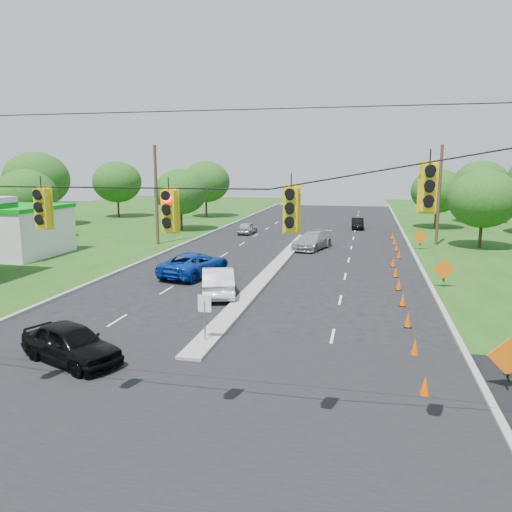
# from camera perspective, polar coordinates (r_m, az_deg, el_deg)

# --- Properties ---
(ground) EXTENTS (160.00, 160.00, 0.00)m
(ground) POSITION_cam_1_polar(r_m,az_deg,el_deg) (15.61, -13.06, -17.21)
(ground) COLOR black
(ground) RESTS_ON ground
(cross_street) EXTENTS (160.00, 14.00, 0.02)m
(cross_street) POSITION_cam_1_polar(r_m,az_deg,el_deg) (15.61, -13.06, -17.21)
(cross_street) COLOR black
(cross_street) RESTS_ON ground
(curb_left) EXTENTS (0.25, 110.00, 0.16)m
(curb_left) POSITION_cam_1_polar(r_m,az_deg,el_deg) (46.01, -8.39, 1.21)
(curb_left) COLOR gray
(curb_left) RESTS_ON ground
(curb_right) EXTENTS (0.25, 110.00, 0.16)m
(curb_right) POSITION_cam_1_polar(r_m,az_deg,el_deg) (43.19, 17.52, 0.25)
(curb_right) COLOR gray
(curb_right) RESTS_ON ground
(median) EXTENTS (1.00, 34.00, 0.18)m
(median) POSITION_cam_1_polar(r_m,az_deg,el_deg) (34.73, 1.97, -1.61)
(median) COLOR gray
(median) RESTS_ON ground
(median_sign) EXTENTS (0.55, 0.06, 2.05)m
(median_sign) POSITION_cam_1_polar(r_m,az_deg,el_deg) (20.25, -5.89, -6.06)
(median_sign) COLOR gray
(median_sign) RESTS_ON ground
(signal_span) EXTENTS (25.60, 0.32, 9.00)m
(signal_span) POSITION_cam_1_polar(r_m,az_deg,el_deg) (13.21, -15.98, 0.44)
(signal_span) COLOR #422D1C
(signal_span) RESTS_ON ground
(utility_pole_far_left) EXTENTS (0.28, 0.28, 9.00)m
(utility_pole_far_left) POSITION_cam_1_polar(r_m,az_deg,el_deg) (46.44, -11.33, 6.79)
(utility_pole_far_left) COLOR #422D1C
(utility_pole_far_left) RESTS_ON ground
(utility_pole_far_right) EXTENTS (0.28, 0.28, 9.00)m
(utility_pole_far_right) POSITION_cam_1_polar(r_m,az_deg,el_deg) (47.91, 20.19, 6.47)
(utility_pole_far_right) COLOR #422D1C
(utility_pole_far_right) RESTS_ON ground
(cone_0) EXTENTS (0.32, 0.32, 0.70)m
(cone_0) POSITION_cam_1_polar(r_m,az_deg,el_deg) (16.96, 18.75, -13.89)
(cone_0) COLOR #F54F04
(cone_0) RESTS_ON ground
(cone_1) EXTENTS (0.32, 0.32, 0.70)m
(cone_1) POSITION_cam_1_polar(r_m,az_deg,el_deg) (20.20, 17.71, -9.88)
(cone_1) COLOR #F54F04
(cone_1) RESTS_ON ground
(cone_2) EXTENTS (0.32, 0.32, 0.70)m
(cone_2) POSITION_cam_1_polar(r_m,az_deg,el_deg) (23.51, 16.98, -6.98)
(cone_2) COLOR #F54F04
(cone_2) RESTS_ON ground
(cone_3) EXTENTS (0.32, 0.32, 0.70)m
(cone_3) POSITION_cam_1_polar(r_m,az_deg,el_deg) (26.87, 16.43, -4.81)
(cone_3) COLOR #F54F04
(cone_3) RESTS_ON ground
(cone_4) EXTENTS (0.32, 0.32, 0.70)m
(cone_4) POSITION_cam_1_polar(r_m,az_deg,el_deg) (30.26, 16.01, -3.12)
(cone_4) COLOR #F54F04
(cone_4) RESTS_ON ground
(cone_5) EXTENTS (0.32, 0.32, 0.70)m
(cone_5) POSITION_cam_1_polar(r_m,az_deg,el_deg) (33.67, 15.68, -1.77)
(cone_5) COLOR #F54F04
(cone_5) RESTS_ON ground
(cone_6) EXTENTS (0.32, 0.32, 0.70)m
(cone_6) POSITION_cam_1_polar(r_m,az_deg,el_deg) (37.10, 15.40, -0.67)
(cone_6) COLOR #F54F04
(cone_6) RESTS_ON ground
(cone_7) EXTENTS (0.32, 0.32, 0.70)m
(cone_7) POSITION_cam_1_polar(r_m,az_deg,el_deg) (40.58, 16.02, 0.22)
(cone_7) COLOR #F54F04
(cone_7) RESTS_ON ground
(cone_8) EXTENTS (0.32, 0.32, 0.70)m
(cone_8) POSITION_cam_1_polar(r_m,az_deg,el_deg) (44.02, 15.77, 0.99)
(cone_8) COLOR #F54F04
(cone_8) RESTS_ON ground
(cone_9) EXTENTS (0.32, 0.32, 0.70)m
(cone_9) POSITION_cam_1_polar(r_m,az_deg,el_deg) (47.48, 15.55, 1.65)
(cone_9) COLOR #F54F04
(cone_9) RESTS_ON ground
(cone_10) EXTENTS (0.32, 0.32, 0.70)m
(cone_10) POSITION_cam_1_polar(r_m,az_deg,el_deg) (50.94, 15.36, 2.22)
(cone_10) COLOR #F54F04
(cone_10) RESTS_ON ground
(work_sign_0) EXTENTS (1.27, 0.58, 1.37)m
(work_sign_0) POSITION_cam_1_polar(r_m,az_deg,el_deg) (18.09, 26.88, -10.41)
(work_sign_0) COLOR black
(work_sign_0) RESTS_ON ground
(work_sign_1) EXTENTS (1.27, 0.58, 1.37)m
(work_sign_1) POSITION_cam_1_polar(r_m,az_deg,el_deg) (31.35, 20.71, -1.54)
(work_sign_1) COLOR black
(work_sign_1) RESTS_ON ground
(work_sign_2) EXTENTS (1.27, 0.58, 1.37)m
(work_sign_2) POSITION_cam_1_polar(r_m,az_deg,el_deg) (45.06, 18.27, 2.02)
(work_sign_2) COLOR black
(work_sign_2) RESTS_ON ground
(tree_2) EXTENTS (5.88, 5.88, 6.86)m
(tree_2) POSITION_cam_1_polar(r_m,az_deg,el_deg) (53.34, -24.80, 6.30)
(tree_2) COLOR black
(tree_2) RESTS_ON ground
(tree_3) EXTENTS (7.56, 7.56, 8.82)m
(tree_3) POSITION_cam_1_polar(r_m,az_deg,el_deg) (64.89, -23.79, 8.01)
(tree_3) COLOR black
(tree_3) RESTS_ON ground
(tree_4) EXTENTS (6.72, 6.72, 7.84)m
(tree_4) POSITION_cam_1_polar(r_m,az_deg,el_deg) (72.98, -15.59, 8.16)
(tree_4) COLOR black
(tree_4) RESTS_ON ground
(tree_5) EXTENTS (5.88, 5.88, 6.86)m
(tree_5) POSITION_cam_1_polar(r_m,az_deg,el_deg) (56.25, -8.61, 7.27)
(tree_5) COLOR black
(tree_5) RESTS_ON ground
(tree_6) EXTENTS (6.72, 6.72, 7.84)m
(tree_6) POSITION_cam_1_polar(r_m,az_deg,el_deg) (71.02, -5.76, 8.43)
(tree_6) COLOR black
(tree_6) RESTS_ON ground
(tree_9) EXTENTS (5.88, 5.88, 6.86)m
(tree_9) POSITION_cam_1_polar(r_m,az_deg,el_deg) (47.52, 24.54, 5.95)
(tree_9) COLOR black
(tree_9) RESTS_ON ground
(tree_11) EXTENTS (6.72, 6.72, 7.84)m
(tree_11) POSITION_cam_1_polar(r_m,az_deg,el_deg) (68.85, 24.31, 7.53)
(tree_11) COLOR black
(tree_11) RESTS_ON ground
(tree_12) EXTENTS (5.88, 5.88, 6.86)m
(tree_12) POSITION_cam_1_polar(r_m,az_deg,el_deg) (60.99, 20.02, 7.00)
(tree_12) COLOR black
(tree_12) RESTS_ON ground
(black_sedan) EXTENTS (4.70, 3.32, 1.49)m
(black_sedan) POSITION_cam_1_polar(r_m,az_deg,el_deg) (19.71, -20.40, -9.33)
(black_sedan) COLOR black
(black_sedan) RESTS_ON ground
(white_sedan) EXTENTS (3.11, 5.14, 1.60)m
(white_sedan) POSITION_cam_1_polar(r_m,az_deg,el_deg) (27.97, -4.38, -2.87)
(white_sedan) COLOR silver
(white_sedan) RESTS_ON ground
(blue_pickup) EXTENTS (3.84, 6.11, 1.57)m
(blue_pickup) POSITION_cam_1_polar(r_m,az_deg,el_deg) (32.99, -7.03, -0.93)
(blue_pickup) COLOR #0B339D
(blue_pickup) RESTS_ON ground
(silver_car_far) EXTENTS (3.50, 5.64, 1.52)m
(silver_car_far) POSITION_cam_1_polar(r_m,az_deg,el_deg) (43.57, 6.44, 1.77)
(silver_car_far) COLOR gray
(silver_car_far) RESTS_ON ground
(silver_car_oncoming) EXTENTS (1.66, 3.76, 1.26)m
(silver_car_oncoming) POSITION_cam_1_polar(r_m,az_deg,el_deg) (53.31, -1.00, 3.23)
(silver_car_oncoming) COLOR #9D9EA0
(silver_car_oncoming) RESTS_ON ground
(dark_car_receding) EXTENTS (1.55, 3.92, 1.27)m
(dark_car_receding) POSITION_cam_1_polar(r_m,az_deg,el_deg) (58.71, 11.51, 3.68)
(dark_car_receding) COLOR black
(dark_car_receding) RESTS_ON ground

